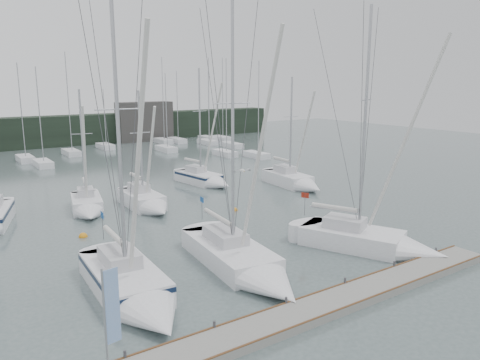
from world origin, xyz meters
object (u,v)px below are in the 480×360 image
at_px(sailboat_near_left, 135,291).
at_px(sailboat_near_right, 381,243).
at_px(buoy_c, 83,237).
at_px(sailboat_mid_b, 88,207).
at_px(sailboat_mid_e, 296,182).
at_px(sailboat_mid_c, 148,203).
at_px(dock_banner, 110,313).
at_px(sailboat_mid_d, 207,179).
at_px(sailboat_near_center, 248,267).
at_px(buoy_b, 235,210).

xyz_separation_m(sailboat_near_left, sailboat_near_right, (15.75, -2.14, -0.04)).
bearing_deg(buoy_c, sailboat_mid_b, 70.27).
xyz_separation_m(sailboat_mid_b, sailboat_mid_e, (20.59, -2.42, 0.05)).
height_order(sailboat_mid_b, sailboat_mid_e, sailboat_mid_e).
height_order(sailboat_mid_c, dock_banner, sailboat_mid_c).
bearing_deg(buoy_c, sailboat_near_left, -93.69).
height_order(sailboat_mid_b, dock_banner, sailboat_mid_b).
bearing_deg(buoy_c, sailboat_mid_d, 31.54).
height_order(sailboat_mid_b, buoy_c, sailboat_mid_b).
height_order(sailboat_near_center, sailboat_mid_d, sailboat_near_center).
relative_size(buoy_b, dock_banner, 0.12).
height_order(sailboat_mid_d, buoy_c, sailboat_mid_d).
relative_size(sailboat_mid_c, sailboat_mid_e, 0.90).
height_order(sailboat_mid_e, buoy_b, sailboat_mid_e).
bearing_deg(dock_banner, buoy_c, 67.38).
bearing_deg(buoy_b, sailboat_mid_c, 143.98).
bearing_deg(sailboat_mid_e, sailboat_mid_c, -177.90).
bearing_deg(sailboat_near_center, sailboat_mid_e, 48.55).
bearing_deg(sailboat_mid_b, sailboat_mid_c, -8.06).
distance_m(sailboat_mid_b, sailboat_mid_d, 14.14).
height_order(sailboat_near_center, sailboat_mid_b, sailboat_near_center).
relative_size(sailboat_mid_c, dock_banner, 2.58).
distance_m(buoy_b, dock_banner, 23.76).
distance_m(sailboat_mid_d, buoy_b, 10.41).
bearing_deg(sailboat_near_left, sailboat_near_center, -0.71).
bearing_deg(sailboat_mid_c, buoy_b, -35.29).
bearing_deg(buoy_b, sailboat_mid_b, 150.15).
bearing_deg(sailboat_mid_d, buoy_b, -115.17).
distance_m(sailboat_near_right, sailboat_mid_d, 23.38).
xyz_separation_m(sailboat_near_left, sailboat_mid_e, (23.40, 14.93, -0.04)).
xyz_separation_m(sailboat_near_left, buoy_b, (13.37, 11.29, -0.63)).
bearing_deg(dock_banner, sailboat_mid_e, 27.71).
relative_size(sailboat_near_center, sailboat_near_right, 1.00).
bearing_deg(sailboat_mid_b, sailboat_near_right, -44.05).
bearing_deg(buoy_b, dock_banner, -134.21).
xyz_separation_m(sailboat_mid_d, dock_banner, (-19.48, -26.84, 2.28)).
xyz_separation_m(sailboat_near_right, buoy_b, (-2.38, 13.43, -0.59)).
xyz_separation_m(sailboat_near_right, sailboat_mid_e, (7.65, 17.07, -0.00)).
bearing_deg(dock_banner, sailboat_mid_d, 43.93).
xyz_separation_m(sailboat_near_center, buoy_b, (6.85, 11.72, -0.55)).
bearing_deg(sailboat_near_left, sailboat_mid_c, 67.86).
bearing_deg(sailboat_near_center, buoy_b, 65.94).
bearing_deg(sailboat_mid_d, sailboat_near_center, -122.72).
relative_size(sailboat_near_right, sailboat_mid_b, 1.50).
xyz_separation_m(sailboat_near_left, sailboat_mid_c, (7.37, 15.65, -0.05)).
distance_m(sailboat_near_left, sailboat_near_right, 15.90).
height_order(sailboat_near_right, sailboat_mid_b, sailboat_near_right).
relative_size(sailboat_near_left, sailboat_near_right, 0.98).
xyz_separation_m(sailboat_near_center, sailboat_mid_e, (16.88, 15.36, 0.04)).
bearing_deg(buoy_c, buoy_b, -1.49).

